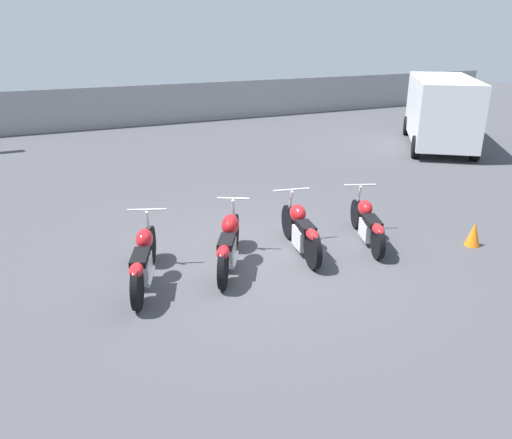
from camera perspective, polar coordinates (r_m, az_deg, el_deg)
ground_plane at (r=8.85m, az=0.73°, el=-4.49°), size 60.00×60.00×0.00m
fence_back at (r=21.58m, az=-15.86°, el=12.23°), size 40.00×0.04×1.65m
motorcycle_slot_0 at (r=8.01m, az=-12.72°, el=-4.52°), size 0.99×2.09×1.02m
motorcycle_slot_1 at (r=8.40m, az=-3.11°, el=-2.64°), size 1.16×1.95×1.01m
motorcycle_slot_2 at (r=8.96m, az=5.16°, el=-1.23°), size 0.72×1.99×1.02m
motorcycle_slot_3 at (r=9.58m, az=12.65°, el=-0.40°), size 0.95×1.95×0.95m
parked_van at (r=18.35m, az=20.37°, el=11.73°), size 4.45×5.08×2.30m
traffic_cone_near at (r=10.14m, az=23.62°, el=-1.52°), size 0.28×0.28×0.46m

